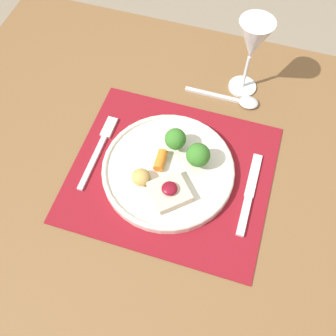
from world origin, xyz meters
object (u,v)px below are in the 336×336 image
(fork, at_px, (100,146))
(wine_glass_near, at_px, (253,43))
(knife, at_px, (248,199))
(spoon, at_px, (238,100))
(dinner_plate, at_px, (169,169))

(fork, height_order, wine_glass_near, wine_glass_near)
(fork, relative_size, knife, 1.00)
(fork, height_order, spoon, spoon)
(knife, bearing_deg, wine_glass_near, 105.35)
(fork, bearing_deg, dinner_plate, -7.27)
(dinner_plate, xyz_separation_m, knife, (0.18, -0.01, -0.01))
(wine_glass_near, bearing_deg, spoon, -89.64)
(fork, distance_m, knife, 0.35)
(dinner_plate, height_order, spoon, dinner_plate)
(knife, height_order, spoon, spoon)
(spoon, xyz_separation_m, wine_glass_near, (-0.00, 0.05, 0.14))
(spoon, bearing_deg, wine_glass_near, 92.28)
(fork, bearing_deg, wine_glass_near, 43.51)
(knife, bearing_deg, spoon, 107.83)
(knife, xyz_separation_m, wine_glass_near, (-0.07, 0.30, 0.14))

